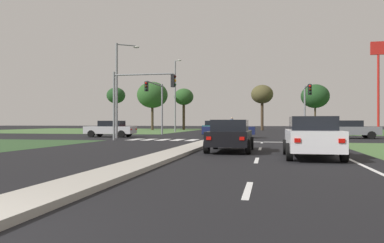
{
  "coord_description": "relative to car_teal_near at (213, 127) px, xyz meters",
  "views": [
    {
      "loc": [
        3.9,
        -3.36,
        1.38
      ],
      "look_at": [
        -3.01,
        30.63,
        1.44
      ],
      "focal_mm": 35.06,
      "sensor_mm": 36.0,
      "label": 1
    }
  ],
  "objects": [
    {
      "name": "median_island_far",
      "position": [
        2.21,
        16.22,
        -0.72
      ],
      "size": [
        1.2,
        36.0,
        0.14
      ],
      "primitive_type": "cube",
      "color": "gray",
      "rests_on": "ground"
    },
    {
      "name": "car_grey_third",
      "position": [
        12.88,
        -8.48,
        -0.01
      ],
      "size": [
        4.6,
        2.03,
        1.52
      ],
      "rotation": [
        0.0,
        0.0,
        -1.57
      ],
      "color": "slate",
      "rests_on": "ground"
    },
    {
      "name": "crosswalk_bar_sixth",
      "position": [
        1.56,
        -13.98,
        -0.78
      ],
      "size": [
        0.7,
        2.8,
        0.01
      ],
      "primitive_type": "cube",
      "color": "silver",
      "rests_on": "ground"
    },
    {
      "name": "car_teal_near",
      "position": [
        0.0,
        0.0,
        0.0
      ],
      "size": [
        2.04,
        4.48,
        1.54
      ],
      "rotation": [
        0.0,
        0.0,
        3.14
      ],
      "color": "#19565B",
      "rests_on": "ground"
    },
    {
      "name": "car_red_seventh",
      "position": [
        -0.05,
        9.29,
        -0.03
      ],
      "size": [
        1.94,
        4.48,
        1.47
      ],
      "rotation": [
        0.0,
        0.0,
        3.14
      ],
      "color": "#A31919",
      "rests_on": "ground"
    },
    {
      "name": "street_lamp_third",
      "position": [
        -6.52,
        8.51,
        4.72
      ],
      "size": [
        1.35,
        1.7,
        9.97
      ],
      "color": "gray",
      "rests_on": "ground"
    },
    {
      "name": "lane_dash_second",
      "position": [
        5.71,
        -28.49,
        -0.78
      ],
      "size": [
        0.14,
        2.0,
        0.01
      ],
      "primitive_type": "cube",
      "color": "silver",
      "rests_on": "ground"
    },
    {
      "name": "traffic_signal_near_left",
      "position": [
        -3.51,
        -15.38,
        2.84
      ],
      "size": [
        4.98,
        0.32,
        5.21
      ],
      "color": "gray",
      "rests_on": "ground"
    },
    {
      "name": "lane_dash_third",
      "position": [
        5.71,
        -22.49,
        -0.78
      ],
      "size": [
        0.14,
        2.0,
        0.01
      ],
      "primitive_type": "cube",
      "color": "silver",
      "rests_on": "ground"
    },
    {
      "name": "crosswalk_bar_near",
      "position": [
        -4.19,
        -13.98,
        -0.78
      ],
      "size": [
        0.7,
        2.8,
        0.01
      ],
      "primitive_type": "cube",
      "color": "silver",
      "rests_on": "ground"
    },
    {
      "name": "car_white_fourth",
      "position": [
        7.77,
        -27.13,
        0.02
      ],
      "size": [
        2.05,
        4.29,
        1.59
      ],
      "color": "silver",
      "rests_on": "ground"
    },
    {
      "name": "crosswalk_bar_third",
      "position": [
        -1.89,
        -13.98,
        -0.78
      ],
      "size": [
        0.7,
        2.8,
        0.01
      ],
      "primitive_type": "cube",
      "color": "silver",
      "rests_on": "ground"
    },
    {
      "name": "median_island_near",
      "position": [
        2.21,
        -27.78,
        -0.72
      ],
      "size": [
        1.2,
        22.0,
        0.14
      ],
      "primitive_type": "cube",
      "color": "#ADA89E",
      "rests_on": "ground"
    },
    {
      "name": "crosswalk_bar_second",
      "position": [
        -3.04,
        -13.98,
        -0.78
      ],
      "size": [
        0.7,
        2.8,
        0.01
      ],
      "primitive_type": "cube",
      "color": "silver",
      "rests_on": "ground"
    },
    {
      "name": "lane_dash_fourth",
      "position": [
        5.71,
        -16.49,
        -0.78
      ],
      "size": [
        0.14,
        2.0,
        0.01
      ],
      "primitive_type": "cube",
      "color": "silver",
      "rests_on": "ground"
    },
    {
      "name": "crosswalk_bar_fourth",
      "position": [
        -0.74,
        -13.98,
        -0.78
      ],
      "size": [
        0.7,
        2.8,
        0.01
      ],
      "primitive_type": "cube",
      "color": "silver",
      "rests_on": "ground"
    },
    {
      "name": "car_navy_eighth",
      "position": [
        2.72,
        -9.36,
        -0.01
      ],
      "size": [
        4.58,
        2.05,
        1.51
      ],
      "rotation": [
        0.0,
        0.0,
        -1.57
      ],
      "color": "#161E47",
      "rests_on": "ground"
    },
    {
      "name": "grass_verge_far_left",
      "position": [
        -23.29,
        15.72,
        -0.78
      ],
      "size": [
        35.0,
        35.0,
        0.01
      ],
      "primitive_type": "cube",
      "color": "#476B38",
      "rests_on": "ground"
    },
    {
      "name": "street_lamp_second",
      "position": [
        -6.46,
        -11.89,
        3.8
      ],
      "size": [
        1.81,
        1.19,
        8.15
      ],
      "color": "gray",
      "rests_on": "ground"
    },
    {
      "name": "treeline_fourth",
      "position": [
        5.15,
        21.44,
        5.17
      ],
      "size": [
        3.66,
        3.66,
        7.6
      ],
      "color": "#423323",
      "rests_on": "ground"
    },
    {
      "name": "treeline_near",
      "position": [
        -22.02,
        24.2,
        5.55
      ],
      "size": [
        3.49,
        3.49,
        7.9
      ],
      "color": "#423323",
      "rests_on": "ground"
    },
    {
      "name": "lane_dash_near",
      "position": [
        5.71,
        -34.49,
        -0.78
      ],
      "size": [
        0.14,
        2.0,
        0.01
      ],
      "primitive_type": "cube",
      "color": "silver",
      "rests_on": "ground"
    },
    {
      "name": "fastfood_pole_sign",
      "position": [
        19.35,
        7.31,
        7.44
      ],
      "size": [
        1.8,
        0.4,
        11.24
      ],
      "color": "red",
      "rests_on": "ground"
    },
    {
      "name": "traffic_signal_far_left",
      "position": [
        -5.39,
        -4.32,
        3.14
      ],
      "size": [
        0.32,
        5.78,
        5.6
      ],
      "color": "gray",
      "rests_on": "ground"
    },
    {
      "name": "treeline_third",
      "position": [
        -8.77,
        23.66,
        5.07
      ],
      "size": [
        3.5,
        3.5,
        7.44
      ],
      "color": "#423323",
      "rests_on": "ground"
    },
    {
      "name": "edge_line_right",
      "position": [
        9.06,
        -26.78,
        -0.78
      ],
      "size": [
        0.14,
        24.0,
        0.01
      ],
      "primitive_type": "cube",
      "color": "silver",
      "rests_on": "ground"
    },
    {
      "name": "crosswalk_bar_fifth",
      "position": [
        0.41,
        -13.98,
        -0.78
      ],
      "size": [
        0.7,
        2.8,
        0.01
      ],
      "primitive_type": "cube",
      "color": "silver",
      "rests_on": "ground"
    },
    {
      "name": "car_black_second",
      "position": [
        4.38,
        -24.53,
        -0.02
      ],
      "size": [
        2.03,
        4.47,
        1.49
      ],
      "color": "black",
      "rests_on": "ground"
    },
    {
      "name": "car_silver_sixth",
      "position": [
        -8.14,
        -9.78,
        -0.02
      ],
      "size": [
        4.59,
        1.96,
        1.51
      ],
      "rotation": [
        0.0,
        0.0,
        1.57
      ],
      "color": "#B7B7BC",
      "rests_on": "ground"
    },
    {
      "name": "ground_plane",
      "position": [
        2.21,
        -8.78,
        -0.79
      ],
      "size": [
        200.0,
        200.0,
        0.0
      ],
      "primitive_type": "plane",
      "color": "black"
    },
    {
      "name": "treeline_second",
      "position": [
        -13.58,
        20.2,
        5.29
      ],
      "size": [
        5.33,
        5.33,
        8.37
      ],
      "color": "#423323",
      "rests_on": "ground"
    },
    {
      "name": "traffic_signal_far_right",
      "position": [
        9.81,
        -4.12,
        2.77
      ],
      "size": [
        0.32,
        5.08,
        5.1
      ],
      "color": "gray",
      "rests_on": "ground"
    },
    {
      "name": "stop_bar_near",
      "position": [
        6.01,
        -15.78,
        -0.78
      ],
      "size": [
        6.4,
        0.5,
        0.01
      ],
      "primitive_type": "cube",
      "color": "silver",
      "rests_on": "ground"
    },
    {
      "name": "treeline_fifth",
      "position": [
        13.7,
        22.13,
        4.84
      ],
      "size": [
        4.58,
        4.58,
        7.59
      ],
      "color": "#423323",
      "rests_on": "ground"
    },
    {
      "name": "pedestrian_at_median",
      "position": [
        1.98,
        1.63,
        0.45
      ],
      "size": [
        0.34,
        0.34,
        1.81
      ],
      "rotation": [
        0.0,
        0.0,
        5.7
      ],
      "color": "maroon",
      "rests_on": "median_island_far"
    }
  ]
}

